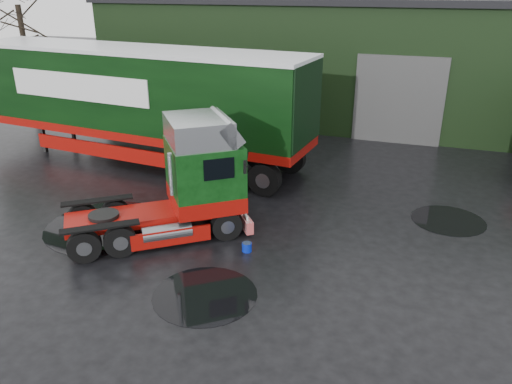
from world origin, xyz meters
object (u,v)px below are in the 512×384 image
wash_bucket (247,247)px  tree_back_a (310,14)px  warehouse (409,57)px  hero_tractor (150,180)px  trailer_left (134,105)px  tree_left (24,39)px

wash_bucket → tree_back_a: 28.82m
warehouse → hero_tractor: warehouse is taller
tree_back_a → trailer_left: bearing=-95.4°
warehouse → tree_back_a: (-8.00, 10.00, 1.59)m
hero_tractor → tree_left: size_ratio=0.67×
wash_bucket → tree_back_a: size_ratio=0.03×
trailer_left → hero_tractor: bearing=-139.4°
hero_tractor → tree_left: bearing=-165.1°
warehouse → tree_back_a: bearing=128.7°
tree_left → hero_tractor: bearing=-37.6°
hero_tractor → tree_back_a: tree_back_a is taller
warehouse → hero_tractor: 19.04m
trailer_left → tree_back_a: 22.34m
trailer_left → wash_bucket: 9.43m
hero_tractor → warehouse: bearing=124.0°
trailer_left → tree_back_a: size_ratio=1.59×
trailer_left → tree_back_a: (2.09, 22.11, 2.41)m
wash_bucket → tree_left: tree_left is taller
hero_tractor → tree_back_a: bearing=146.6°
warehouse → wash_bucket: 18.53m
tree_left → tree_back_a: size_ratio=0.89×
trailer_left → tree_back_a: tree_back_a is taller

